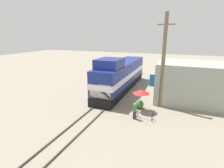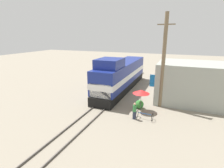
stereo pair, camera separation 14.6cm
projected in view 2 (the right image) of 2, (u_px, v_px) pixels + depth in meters
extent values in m
plane|color=gray|center=(108.00, 101.00, 21.94)|extent=(120.00, 120.00, 0.00)
cube|color=#4C4742|center=(102.00, 100.00, 22.18)|extent=(0.08, 36.79, 0.15)
cube|color=#4C4742|center=(113.00, 102.00, 21.67)|extent=(0.08, 36.79, 0.15)
cube|color=black|center=(122.00, 85.00, 26.78)|extent=(2.81, 16.18, 1.15)
cube|color=navy|center=(122.00, 72.00, 26.22)|extent=(3.06, 15.53, 2.98)
cube|color=white|center=(122.00, 74.00, 26.30)|extent=(3.10, 15.69, 0.70)
cube|color=white|center=(104.00, 89.00, 20.48)|extent=(2.60, 2.26, 1.64)
cube|color=navy|center=(110.00, 63.00, 21.32)|extent=(2.87, 3.56, 1.14)
cylinder|color=#726047|center=(163.00, 62.00, 19.05)|extent=(0.41, 0.41, 10.35)
cube|color=#726047|center=(166.00, 24.00, 17.98)|extent=(1.80, 0.12, 0.12)
cylinder|color=#4C4C4C|center=(141.00, 101.00, 18.95)|extent=(0.05, 0.05, 2.31)
cone|color=red|center=(141.00, 92.00, 18.66)|extent=(1.82, 1.82, 0.41)
cube|color=#595959|center=(156.00, 95.00, 21.46)|extent=(0.12, 0.12, 1.95)
cube|color=#1972BF|center=(157.00, 81.00, 20.99)|extent=(1.78, 0.08, 1.49)
sphere|color=#388C38|center=(139.00, 104.00, 19.76)|extent=(0.96, 0.96, 0.96)
cube|color=#2D3347|center=(134.00, 115.00, 17.25)|extent=(0.30, 0.20, 0.82)
cylinder|color=#337F3F|center=(135.00, 108.00, 17.05)|extent=(0.34, 0.34, 0.65)
sphere|color=tan|center=(135.00, 104.00, 16.93)|extent=(0.24, 0.24, 0.24)
torus|color=black|center=(137.00, 114.00, 17.59)|extent=(0.12, 0.75, 0.74)
torus|color=black|center=(152.00, 117.00, 16.91)|extent=(0.12, 0.75, 0.74)
cube|color=#194C99|center=(145.00, 114.00, 17.19)|extent=(1.31, 0.16, 0.04)
cylinder|color=#194C99|center=(142.00, 114.00, 17.33)|extent=(0.04, 0.04, 0.31)
cube|color=#999E93|center=(194.00, 83.00, 21.26)|extent=(8.59, 6.27, 4.86)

